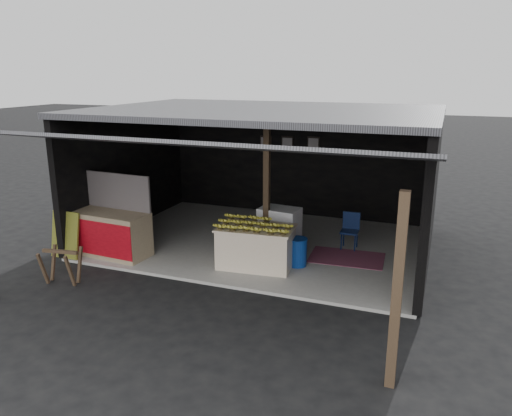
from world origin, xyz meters
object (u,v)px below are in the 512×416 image
at_px(banana_table, 256,247).
at_px(water_barrel, 298,253).
at_px(sawhorse, 61,263).
at_px(neighbor_stall, 111,231).
at_px(plastic_chair, 350,228).
at_px(white_crate, 279,229).

distance_m(banana_table, water_barrel, 0.83).
distance_m(sawhorse, water_barrel, 4.44).
bearing_deg(neighbor_stall, water_barrel, 15.52).
bearing_deg(water_barrel, plastic_chair, 60.97).
bearing_deg(plastic_chair, neighbor_stall, -155.41).
xyz_separation_m(white_crate, water_barrel, (0.62, -0.74, -0.19)).
bearing_deg(banana_table, water_barrel, 18.19).
bearing_deg(banana_table, sawhorse, -153.13).
xyz_separation_m(white_crate, plastic_chair, (1.40, 0.66, -0.00)).
xyz_separation_m(white_crate, sawhorse, (-3.20, -3.00, -0.11)).
bearing_deg(neighbor_stall, white_crate, 29.46).
relative_size(banana_table, sawhorse, 2.25).
relative_size(white_crate, plastic_chair, 1.17).
bearing_deg(sawhorse, neighbor_stall, 80.43).
distance_m(banana_table, plastic_chair, 2.31).
relative_size(neighbor_stall, sawhorse, 2.44).
height_order(banana_table, water_barrel, banana_table).
distance_m(neighbor_stall, plastic_chair, 5.08).
height_order(white_crate, plastic_chair, white_crate).
relative_size(water_barrel, plastic_chair, 0.68).
xyz_separation_m(white_crate, neighbor_stall, (-3.19, -1.53, 0.04)).
xyz_separation_m(banana_table, white_crate, (0.13, 1.07, 0.05)).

